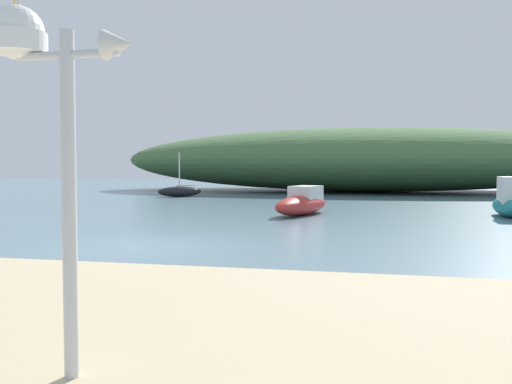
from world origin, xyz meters
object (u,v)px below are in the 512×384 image
object	(u,v)px
mast_structure	(37,74)
motorboat_centre_water	(510,202)
motorboat_far_right	(302,203)
sailboat_west_reach	(180,191)

from	to	relation	value
mast_structure	motorboat_centre_water	bearing A→B (deg)	68.75
motorboat_centre_water	motorboat_far_right	world-z (taller)	motorboat_centre_water
mast_structure	sailboat_west_reach	bearing A→B (deg)	108.66
sailboat_west_reach	motorboat_centre_water	world-z (taller)	sailboat_west_reach
sailboat_west_reach	motorboat_centre_water	size ratio (longest dim) A/B	0.89
mast_structure	sailboat_west_reach	size ratio (longest dim) A/B	1.09
motorboat_far_right	motorboat_centre_water	bearing A→B (deg)	6.36
mast_structure	motorboat_centre_water	xyz separation A→B (m)	(7.25, 18.64, -2.14)
mast_structure	motorboat_far_right	bearing A→B (deg)	91.46
sailboat_west_reach	motorboat_centre_water	distance (m)	19.56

